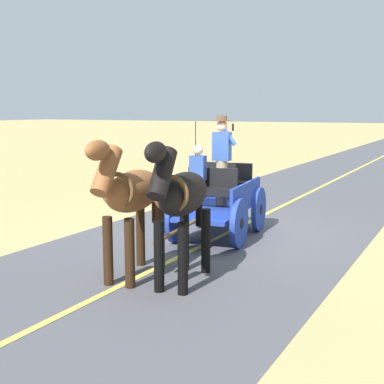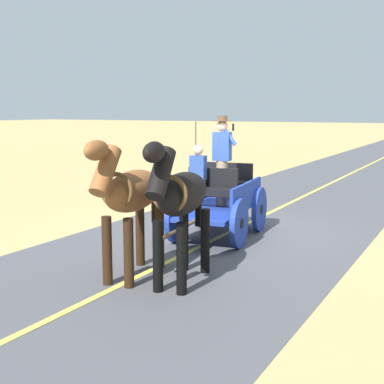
{
  "view_description": "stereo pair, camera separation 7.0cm",
  "coord_description": "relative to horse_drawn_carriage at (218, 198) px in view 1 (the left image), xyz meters",
  "views": [
    {
      "loc": [
        -4.53,
        10.12,
        2.61
      ],
      "look_at": [
        0.05,
        1.57,
        1.1
      ],
      "focal_mm": 49.41,
      "sensor_mm": 36.0,
      "label": 1
    },
    {
      "loc": [
        -4.59,
        10.09,
        2.61
      ],
      "look_at": [
        0.05,
        1.57,
        1.1
      ],
      "focal_mm": 49.41,
      "sensor_mm": 36.0,
      "label": 2
    }
  ],
  "objects": [
    {
      "name": "horse_drawn_carriage",
      "position": [
        0.0,
        0.0,
        0.0
      ],
      "size": [
        1.7,
        4.51,
        2.5
      ],
      "color": "#1E3899",
      "rests_on": "ground"
    },
    {
      "name": "road_surface",
      "position": [
        -0.03,
        -0.45,
        -0.81
      ],
      "size": [
        5.68,
        160.0,
        0.01
      ],
      "primitive_type": "cube",
      "color": "#4C4C51",
      "rests_on": "ground"
    },
    {
      "name": "horse_near_side",
      "position": [
        -0.79,
        2.95,
        0.51
      ],
      "size": [
        0.81,
        2.15,
        2.21
      ],
      "color": "black",
      "rests_on": "ground"
    },
    {
      "name": "horse_off_side",
      "position": [
        0.03,
        3.06,
        0.51
      ],
      "size": [
        0.75,
        2.15,
        2.21
      ],
      "color": "brown",
      "rests_on": "ground"
    },
    {
      "name": "road_centre_stripe",
      "position": [
        -0.03,
        -0.45,
        -0.81
      ],
      "size": [
        0.12,
        160.0,
        0.0
      ],
      "primitive_type": "cube",
      "color": "#DBCC4C",
      "rests_on": "road_surface"
    },
    {
      "name": "ground_plane",
      "position": [
        -0.03,
        -0.45,
        -0.82
      ],
      "size": [
        200.0,
        200.0,
        0.0
      ],
      "primitive_type": "plane",
      "color": "tan"
    }
  ]
}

